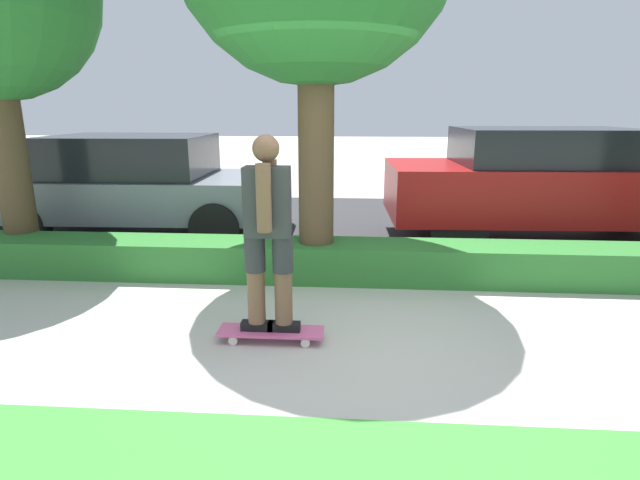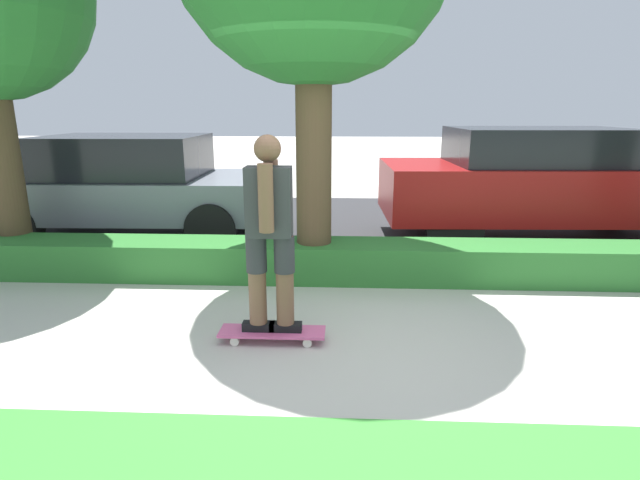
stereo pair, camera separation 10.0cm
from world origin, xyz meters
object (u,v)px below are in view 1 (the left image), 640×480
skater_person (268,231)px  parked_car_front (140,184)px  skateboard (271,332)px  parked_car_middle (548,182)px

skater_person → parked_car_front: 4.18m
skateboard → skater_person: size_ratio=0.55×
skateboard → parked_car_middle: parked_car_middle is taller
skateboard → parked_car_middle: size_ratio=0.19×
skateboard → parked_car_middle: (3.32, 3.38, 0.76)m
skateboard → skater_person: (0.00, -0.00, 0.84)m
parked_car_front → parked_car_middle: (5.80, 0.02, 0.08)m
skater_person → parked_car_middle: 4.74m
skater_person → parked_car_front: bearing=126.4°
skater_person → parked_car_front: skater_person is taller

